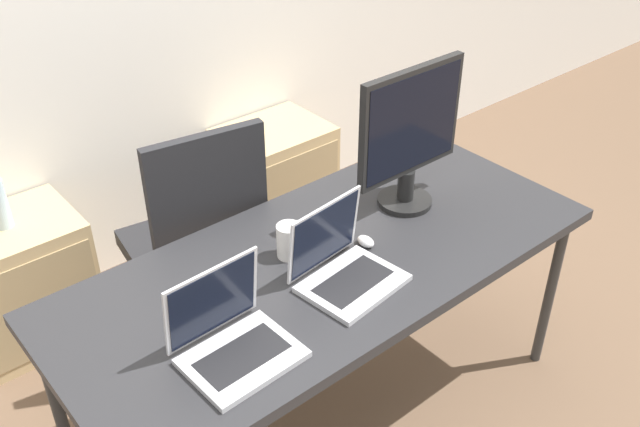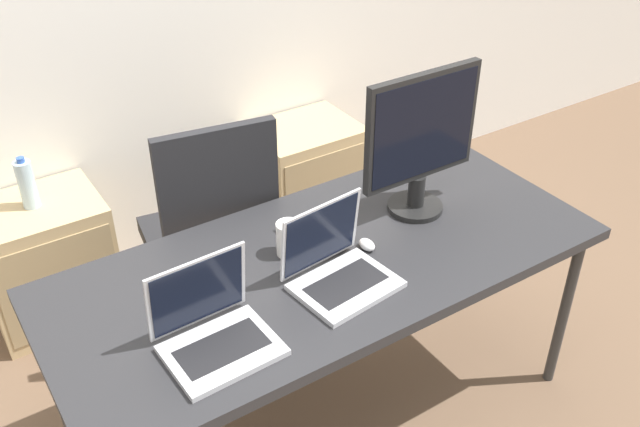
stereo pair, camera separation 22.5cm
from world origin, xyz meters
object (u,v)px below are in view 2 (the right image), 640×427
cabinet_right (305,177)px  mouse (367,245)px  laptop_right (214,330)px  monitor (421,141)px  laptop_left (337,268)px  coffee_cup_brown (334,231)px  water_bottle (27,184)px  office_chair (213,255)px  coffee_cup_white (288,239)px  cabinet_left (47,261)px

cabinet_right → mouse: bearing=-112.6°
laptop_right → monitor: 0.96m
laptop_left → mouse: (0.18, 0.09, -0.04)m
laptop_right → coffee_cup_brown: laptop_right is taller
water_bottle → laptop_right: (0.20, -1.31, 0.13)m
cabinet_right → mouse: mouse is taller
cabinet_right → office_chair: bearing=-147.2°
cabinet_right → laptop_left: 1.52m
laptop_right → coffee_cup_white: 0.46m
office_chair → cabinet_right: office_chair is taller
mouse → water_bottle: bearing=124.8°
coffee_cup_white → coffee_cup_brown: coffee_cup_brown is taller
cabinet_left → laptop_left: size_ratio=1.73×
laptop_left → laptop_right: size_ratio=1.05×
laptop_left → monitor: (0.46, 0.19, 0.22)m
cabinet_left → mouse: bearing=-55.1°
mouse → coffee_cup_white: (-0.23, 0.12, 0.04)m
office_chair → coffee_cup_brown: (0.17, -0.62, 0.42)m
monitor → coffee_cup_brown: 0.43m
office_chair → cabinet_left: size_ratio=1.87×
water_bottle → monitor: (1.10, -1.08, 0.35)m
cabinet_right → cabinet_left: bearing=180.0°
cabinet_left → coffee_cup_brown: 1.42m
coffee_cup_brown → laptop_left: bearing=-120.5°
office_chair → cabinet_left: (-0.56, 0.48, -0.10)m
monitor → coffee_cup_white: (-0.51, 0.02, -0.22)m
mouse → coffee_cup_white: coffee_cup_white is taller
office_chair → monitor: monitor is taller
office_chair → laptop_left: (0.08, -0.78, 0.41)m
monitor → laptop_left: bearing=-158.0°
office_chair → monitor: (0.54, -0.59, 0.63)m
monitor → coffee_cup_white: 0.56m
cabinet_left → water_bottle: bearing=90.0°
office_chair → mouse: office_chair is taller
mouse → coffee_cup_white: bearing=152.6°
water_bottle → mouse: size_ratio=3.36×
cabinet_right → mouse: 1.36m
laptop_left → cabinet_left: bearing=116.9°
coffee_cup_brown → mouse: bearing=-41.0°
coffee_cup_brown → laptop_right: bearing=-159.1°
water_bottle → coffee_cup_brown: coffee_cup_brown is taller
water_bottle → laptop_right: bearing=-81.3°
cabinet_right → coffee_cup_white: 1.38m
cabinet_right → water_bottle: water_bottle is taller
office_chair → mouse: (0.26, -0.69, 0.37)m
cabinet_left → cabinet_right: (1.31, 0.00, 0.00)m
mouse → cabinet_right: bearing=67.4°
cabinet_left → water_bottle: water_bottle is taller
cabinet_right → monitor: size_ratio=1.08×
office_chair → coffee_cup_white: (0.03, -0.57, 0.42)m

